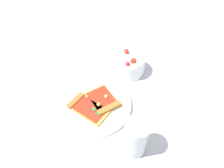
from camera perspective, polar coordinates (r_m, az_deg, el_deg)
ground_plane at (r=0.75m, az=-5.41°, el=-5.62°), size 2.40×2.40×0.00m
plate at (r=0.74m, az=-5.02°, el=-5.95°), size 0.26×0.26×0.01m
pizza_slice_near at (r=0.72m, az=-7.21°, el=-6.56°), size 0.15×0.09×0.01m
pizza_slice_far at (r=0.73m, az=-2.39°, el=-4.84°), size 0.14×0.12×0.02m
salad_bowl at (r=0.84m, az=4.93°, el=5.58°), size 0.13×0.13×0.09m
soda_glass at (r=0.61m, az=6.64°, el=-14.80°), size 0.07×0.07×0.13m
paper_napkin at (r=0.95m, az=-4.60°, el=8.71°), size 0.16×0.14×0.00m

